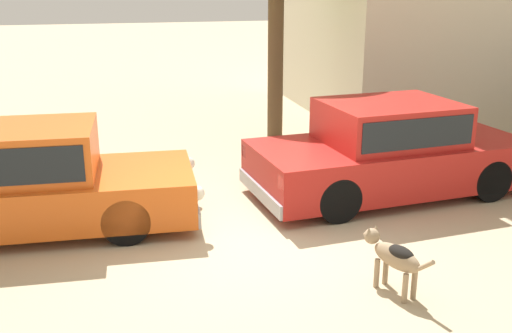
% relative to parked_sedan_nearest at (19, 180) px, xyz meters
% --- Properties ---
extents(ground_plane, '(80.00, 80.00, 0.00)m').
position_rel_parked_sedan_nearest_xyz_m(ground_plane, '(2.86, -1.04, -0.70)').
color(ground_plane, tan).
extents(parked_sedan_nearest, '(4.75, 1.97, 1.41)m').
position_rel_parked_sedan_nearest_xyz_m(parked_sedan_nearest, '(0.00, 0.00, 0.00)').
color(parked_sedan_nearest, '#D15619').
rests_on(parked_sedan_nearest, ground_plane).
extents(parked_sedan_second, '(4.51, 2.15, 1.45)m').
position_rel_parked_sedan_nearest_xyz_m(parked_sedan_second, '(5.38, 0.07, 0.02)').
color(parked_sedan_second, '#AD1E19').
rests_on(parked_sedan_second, ground_plane).
extents(stray_dog_spotted, '(0.41, 0.97, 0.65)m').
position_rel_parked_sedan_nearest_xyz_m(stray_dog_spotted, '(4.02, -2.79, -0.27)').
color(stray_dog_spotted, '#997F60').
rests_on(stray_dog_spotted, ground_plane).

